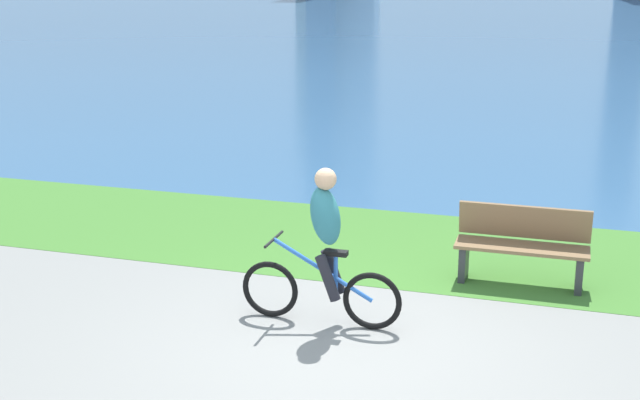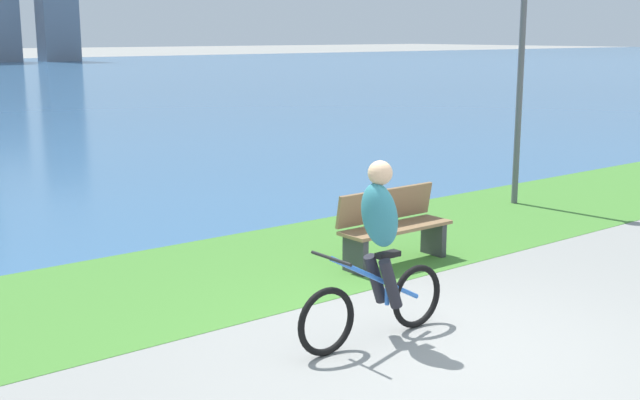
% 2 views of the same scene
% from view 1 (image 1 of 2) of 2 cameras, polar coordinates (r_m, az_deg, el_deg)
% --- Properties ---
extents(ground_plane, '(300.00, 300.00, 0.00)m').
position_cam_1_polar(ground_plane, '(8.34, 1.14, -9.88)').
color(ground_plane, gray).
extents(grass_strip_bayside, '(120.00, 3.03, 0.01)m').
position_cam_1_polar(grass_strip_bayside, '(11.17, 5.53, -3.07)').
color(grass_strip_bayside, '#478433').
rests_on(grass_strip_bayside, ground).
extents(bay_water_surface, '(300.00, 82.80, 0.00)m').
position_cam_1_polar(bay_water_surface, '(53.45, 14.97, 11.58)').
color(bay_water_surface, '#386693').
rests_on(bay_water_surface, ground).
extents(cyclist_lead, '(1.71, 0.52, 1.65)m').
position_cam_1_polar(cyclist_lead, '(8.56, 0.27, -3.19)').
color(cyclist_lead, black).
rests_on(cyclist_lead, ground).
extents(bench_near_path, '(1.50, 0.47, 0.90)m').
position_cam_1_polar(bench_near_path, '(10.03, 13.43, -3.01)').
color(bench_near_path, olive).
rests_on(bench_near_path, ground).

